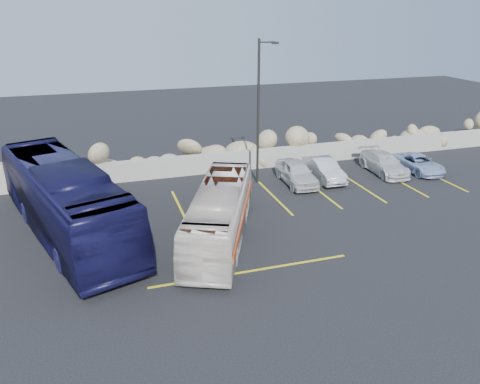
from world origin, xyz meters
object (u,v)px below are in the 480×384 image
object	(u,v)px
car_a	(297,173)
car_c	(384,163)
tour_coach	(65,199)
vintage_bus	(220,214)
car_d	(418,163)
car_b	(324,169)
lamppost	(259,109)

from	to	relation	value
car_a	car_c	world-z (taller)	car_a
tour_coach	vintage_bus	bearing A→B (deg)	-39.75
vintage_bus	car_c	bearing A→B (deg)	48.45
tour_coach	car_d	bearing A→B (deg)	-10.72
vintage_bus	car_b	size ratio (longest dim) A/B	2.31
vintage_bus	car_d	size ratio (longest dim) A/B	2.33
car_b	car_c	xyz separation A→B (m)	(4.06, -0.04, -0.02)
lamppost	car_a	world-z (taller)	lamppost
car_b	car_c	bearing A→B (deg)	0.95
lamppost	car_a	xyz separation A→B (m)	(2.03, -0.87, -3.63)
car_a	car_c	distance (m)	5.90
lamppost	car_b	world-z (taller)	lamppost
car_a	car_d	xyz separation A→B (m)	(8.08, -0.28, -0.15)
lamppost	tour_coach	world-z (taller)	lamppost
car_b	tour_coach	bearing A→B (deg)	-166.12
car_c	lamppost	bearing A→B (deg)	177.49
car_d	car_c	bearing A→B (deg)	167.71
car_d	car_a	bearing A→B (deg)	176.94
car_a	car_d	bearing A→B (deg)	0.57
vintage_bus	tour_coach	world-z (taller)	tour_coach
vintage_bus	car_b	distance (m)	9.70
car_c	vintage_bus	bearing A→B (deg)	-152.23
car_c	car_d	world-z (taller)	car_c
vintage_bus	car_d	xyz separation A→B (m)	(14.11, 5.15, -0.69)
car_b	car_d	xyz separation A→B (m)	(6.24, -0.47, -0.10)
car_c	car_d	bearing A→B (deg)	-8.53
car_a	car_d	distance (m)	8.08
car_a	car_c	xyz separation A→B (m)	(5.90, 0.15, -0.07)
vintage_bus	car_c	size ratio (longest dim) A/B	2.11
vintage_bus	tour_coach	xyz separation A→B (m)	(-6.33, 2.51, 0.45)
car_c	car_d	size ratio (longest dim) A/B	1.10
lamppost	car_d	world-z (taller)	lamppost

